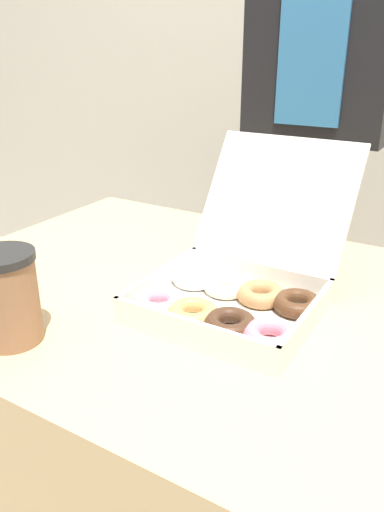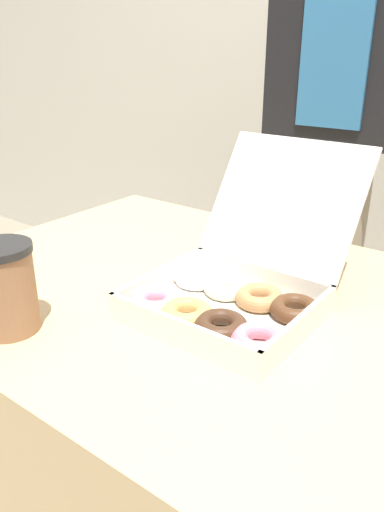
% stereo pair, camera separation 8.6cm
% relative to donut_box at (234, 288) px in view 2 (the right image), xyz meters
% --- Properties ---
extents(table, '(0.98, 0.79, 0.71)m').
position_rel_donut_box_xyz_m(table, '(-0.13, 0.02, -0.39)').
color(table, tan).
rests_on(table, ground_plane).
extents(donut_box, '(0.32, 0.39, 0.26)m').
position_rel_donut_box_xyz_m(donut_box, '(0.00, 0.00, 0.00)').
color(donut_box, white).
rests_on(donut_box, table).
extents(coffee_cup, '(0.10, 0.10, 0.14)m').
position_rel_donut_box_xyz_m(coffee_cup, '(-0.25, -0.27, 0.03)').
color(coffee_cup, '#8C6042').
rests_on(coffee_cup, table).
extents(person_customer, '(0.35, 0.20, 1.67)m').
position_rel_donut_box_xyz_m(person_customer, '(-0.06, 0.56, 0.19)').
color(person_customer, gray).
rests_on(person_customer, ground_plane).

